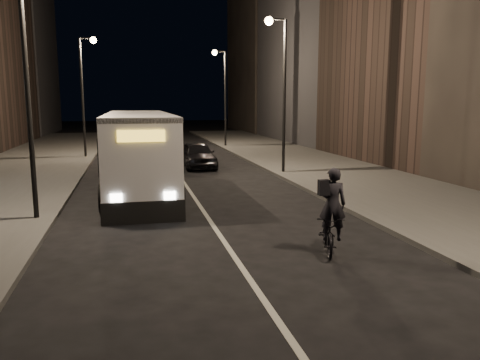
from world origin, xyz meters
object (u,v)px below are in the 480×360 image
streetlight_right_mid (280,74)px  cyclist_on_bicycle (329,224)px  car_near (197,155)px  streetlight_right_far (222,85)px  city_bus (139,148)px  car_mid (147,146)px  streetlight_left_near (34,55)px  streetlight_left_far (86,81)px  car_far (169,139)px

streetlight_right_mid → cyclist_on_bicycle: 14.20m
cyclist_on_bicycle → car_near: (-1.09, 16.92, 0.02)m
cyclist_on_bicycle → streetlight_right_far: bearing=102.5°
city_bus → cyclist_on_bicycle: (4.64, -10.46, -1.11)m
city_bus → car_mid: size_ratio=2.73×
city_bus → car_mid: bearing=86.6°
streetlight_right_mid → car_mid: 12.99m
streetlight_left_near → streetlight_left_far: (0.00, 18.00, 0.00)m
streetlight_right_far → city_bus: size_ratio=0.63×
streetlight_right_mid → streetlight_right_far: size_ratio=1.00×
streetlight_left_far → car_near: 10.25m
streetlight_left_far → car_mid: bearing=2.1°
streetlight_left_near → car_far: size_ratio=1.94×
car_far → streetlight_left_far: bearing=-123.0°
city_bus → car_far: size_ratio=3.06×
streetlight_right_mid → car_mid: size_ratio=1.73×
cyclist_on_bicycle → streetlight_right_mid: bearing=95.9°
streetlight_right_far → car_mid: 10.00m
streetlight_left_far → cyclist_on_bicycle: bearing=-71.3°
streetlight_right_far → car_far: streetlight_right_far is taller
streetlight_right_far → city_bus: (-7.47, -18.67, -3.49)m
streetlight_left_far → cyclist_on_bicycle: 24.85m
city_bus → car_far: (3.01, 21.15, -1.26)m
cyclist_on_bicycle → city_bus: bearing=132.0°
cyclist_on_bicycle → car_far: 31.65m
city_bus → car_far: bearing=82.0°
city_bus → streetlight_right_mid: bearing=19.8°
city_bus → car_mid: (0.78, 12.82, -1.10)m
streetlight_right_mid → cyclist_on_bicycle: bearing=-102.2°
car_mid → car_far: 8.63m
car_near → streetlight_right_far: bearing=70.4°
streetlight_right_mid → streetlight_right_far: bearing=90.0°
streetlight_right_mid → car_near: (-3.92, 3.79, -4.58)m
cyclist_on_bicycle → streetlight_left_far: bearing=126.7°
streetlight_left_far → streetlight_right_far: bearing=29.4°
city_bus → car_near: size_ratio=2.79×
streetlight_right_far → car_far: size_ratio=1.94×
streetlight_left_near → car_near: bearing=60.2°
streetlight_left_near → car_near: streetlight_left_near is taller
streetlight_right_mid → city_bus: streetlight_right_mid is taller
streetlight_right_mid → car_near: 7.12m
car_near → car_mid: size_ratio=0.98×
streetlight_left_near → car_mid: bearing=77.6°
streetlight_right_far → streetlight_left_far: 12.24m
streetlight_right_far → car_far: (-4.46, 2.48, -4.75)m
streetlight_right_mid → streetlight_left_far: size_ratio=1.00×
streetlight_left_near → streetlight_left_far: 18.00m
car_mid → streetlight_right_mid: bearing=123.3°
streetlight_right_far → car_mid: streetlight_right_far is taller
car_far → streetlight_left_near: bearing=-100.0°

